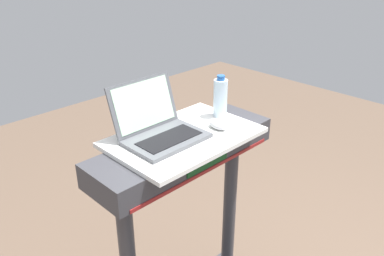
% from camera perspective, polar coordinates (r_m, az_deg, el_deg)
% --- Properties ---
extents(desk_board, '(0.64, 0.43, 0.02)m').
position_cam_1_polar(desk_board, '(1.74, -1.16, -1.29)').
color(desk_board, white).
rests_on(desk_board, treadmill_base).
extents(laptop, '(0.33, 0.29, 0.23)m').
position_cam_1_polar(laptop, '(1.69, -4.71, 0.08)').
color(laptop, '#515459').
rests_on(laptop, desk_board).
extents(computer_mouse, '(0.07, 0.11, 0.03)m').
position_cam_1_polar(computer_mouse, '(1.79, 3.74, 0.46)').
color(computer_mouse, '#B2B2B7').
rests_on(computer_mouse, desk_board).
extents(water_bottle, '(0.07, 0.07, 0.20)m').
position_cam_1_polar(water_bottle, '(1.89, 4.07, 4.37)').
color(water_bottle, silver).
rests_on(water_bottle, desk_board).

